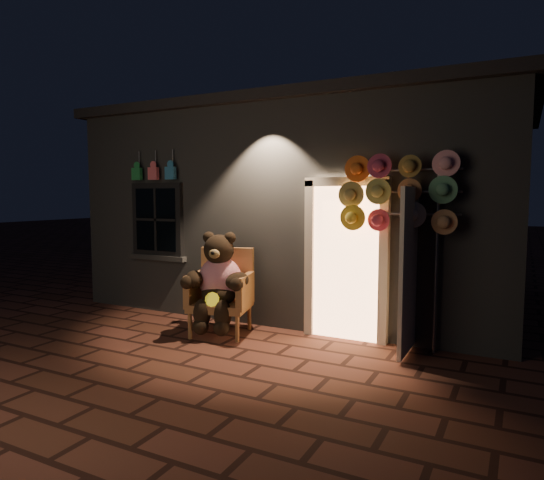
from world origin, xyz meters
The scene contains 5 objects.
ground centered at (0.00, 0.00, 0.00)m, with size 60.00×60.00×0.00m, color brown.
shop_building centered at (0.00, 3.99, 1.74)m, with size 7.30×5.95×3.51m.
wicker_armchair centered at (-0.30, 0.94, 0.60)m, with size 0.97×0.92×1.19m.
teddy_bear centered at (-0.27, 0.79, 0.76)m, with size 0.96×0.86×1.36m.
hat_rack centered at (2.06, 1.28, 1.97)m, with size 1.45×0.22×2.46m.
Camera 1 is at (3.44, -4.75, 1.95)m, focal length 32.00 mm.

